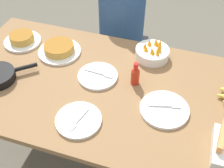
% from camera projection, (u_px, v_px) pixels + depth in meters
% --- Properties ---
extents(ground_plane, '(14.00, 14.00, 0.00)m').
position_uv_depth(ground_plane, '(112.00, 155.00, 2.05)').
color(ground_plane, '#666051').
extents(dining_table, '(1.85, 0.92, 0.70)m').
position_uv_depth(dining_table, '(112.00, 98.00, 1.61)').
color(dining_table, olive).
rests_on(dining_table, ground_plane).
extents(frittata_plate_center, '(0.24, 0.24, 0.06)m').
position_uv_depth(frittata_plate_center, '(22.00, 39.00, 1.83)').
color(frittata_plate_center, white).
rests_on(frittata_plate_center, dining_table).
extents(frittata_plate_side, '(0.27, 0.27, 0.06)m').
position_uv_depth(frittata_plate_side, '(59.00, 49.00, 1.75)').
color(frittata_plate_side, white).
rests_on(frittata_plate_side, dining_table).
extents(empty_plate_near_front, '(0.23, 0.23, 0.02)m').
position_uv_depth(empty_plate_near_front, '(98.00, 76.00, 1.61)').
color(empty_plate_near_front, white).
rests_on(empty_plate_near_front, dining_table).
extents(empty_plate_far_left, '(0.23, 0.23, 0.02)m').
position_uv_depth(empty_plate_far_left, '(79.00, 120.00, 1.38)').
color(empty_plate_far_left, white).
rests_on(empty_plate_far_left, dining_table).
extents(empty_plate_far_right, '(0.25, 0.25, 0.02)m').
position_uv_depth(empty_plate_far_right, '(164.00, 109.00, 1.43)').
color(empty_plate_far_right, white).
rests_on(empty_plate_far_right, dining_table).
extents(fruit_bowl_mango, '(0.21, 0.21, 0.12)m').
position_uv_depth(fruit_bowl_mango, '(152.00, 52.00, 1.71)').
color(fruit_bowl_mango, white).
rests_on(fruit_bowl_mango, dining_table).
extents(hot_sauce_bottle, '(0.05, 0.05, 0.14)m').
position_uv_depth(hot_sauce_bottle, '(135.00, 75.00, 1.53)').
color(hot_sauce_bottle, '#B72814').
rests_on(hot_sauce_bottle, dining_table).
extents(person_figure, '(0.37, 0.37, 1.21)m').
position_uv_depth(person_figure, '(121.00, 39.00, 2.22)').
color(person_figure, black).
rests_on(person_figure, ground_plane).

